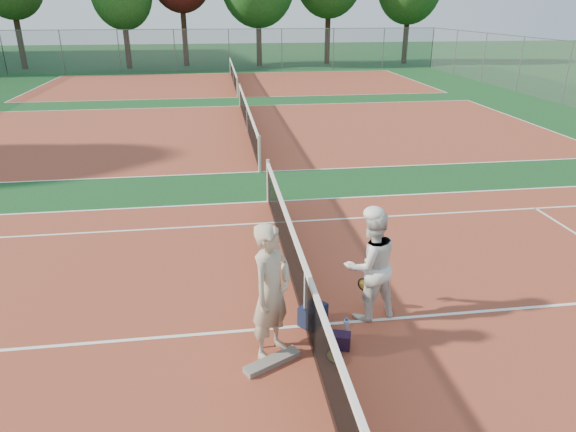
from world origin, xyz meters
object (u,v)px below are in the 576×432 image
at_px(net_main, 306,297).
at_px(racket_black_held, 364,294).
at_px(racket_red, 268,328).
at_px(sports_bag_purple, 340,341).
at_px(player_a, 271,292).
at_px(racket_spare, 334,358).
at_px(player_b, 371,265).
at_px(sports_bag_navy, 313,315).
at_px(water_bottle, 346,329).

relative_size(net_main, racket_black_held, 18.63).
xyz_separation_m(racket_red, sports_bag_purple, (1.02, -0.20, -0.17)).
distance_m(player_a, racket_spare, 1.29).
height_order(player_b, racket_spare, player_b).
bearing_deg(sports_bag_navy, player_b, 7.49).
height_order(player_b, water_bottle, player_b).
relative_size(racket_black_held, sports_bag_navy, 1.42).
bearing_deg(player_a, net_main, -5.25).
distance_m(player_b, racket_black_held, 0.63).
height_order(net_main, water_bottle, net_main).
bearing_deg(racket_spare, player_a, 63.67).
height_order(racket_red, sports_bag_navy, racket_red).
distance_m(player_a, sports_bag_navy, 1.24).
xyz_separation_m(net_main, player_a, (-0.58, -0.57, 0.48)).
xyz_separation_m(player_b, water_bottle, (-0.48, -0.54, -0.75)).
xyz_separation_m(player_b, racket_black_held, (-0.02, 0.17, -0.60)).
distance_m(player_b, racket_spare, 1.55).
xyz_separation_m(player_b, racket_spare, (-0.77, -1.04, -0.84)).
xyz_separation_m(sports_bag_navy, sports_bag_purple, (0.28, -0.64, -0.05)).
relative_size(player_b, sports_bag_purple, 6.29).
relative_size(net_main, racket_spare, 18.33).
height_order(sports_bag_navy, sports_bag_purple, sports_bag_navy).
height_order(racket_spare, sports_bag_navy, sports_bag_navy).
xyz_separation_m(racket_red, water_bottle, (1.16, 0.02, -0.14)).
distance_m(net_main, racket_black_held, 1.09).
bearing_deg(racket_red, water_bottle, -20.78).
distance_m(racket_black_held, sports_bag_purple, 1.12).
height_order(racket_red, racket_black_held, racket_black_held).
relative_size(racket_spare, sports_bag_navy, 1.45).
relative_size(racket_spare, sports_bag_purple, 2.10).
xyz_separation_m(racket_black_held, sports_bag_purple, (-0.61, -0.92, -0.18)).
bearing_deg(water_bottle, sports_bag_navy, 135.40).
bearing_deg(water_bottle, racket_spare, -120.06).
height_order(player_b, sports_bag_navy, player_b).
xyz_separation_m(player_a, racket_black_held, (1.59, 0.89, -0.70)).
relative_size(player_a, sports_bag_purple, 6.95).
height_order(net_main, racket_red, net_main).
bearing_deg(racket_red, racket_black_held, 2.29).
bearing_deg(player_b, water_bottle, 34.76).
height_order(racket_black_held, sports_bag_purple, racket_black_held).
bearing_deg(net_main, racket_red, -146.93).
distance_m(racket_red, racket_spare, 1.02).
relative_size(player_b, racket_red, 3.12).
relative_size(player_b, water_bottle, 5.98).
xyz_separation_m(player_a, racket_spare, (0.83, -0.31, -0.94)).
bearing_deg(sports_bag_purple, racket_spare, -118.03).
bearing_deg(racket_black_held, racket_spare, 3.18).
relative_size(player_a, player_b, 1.10).
distance_m(net_main, racket_spare, 1.02).
relative_size(racket_black_held, water_bottle, 1.96).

